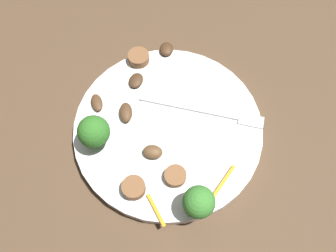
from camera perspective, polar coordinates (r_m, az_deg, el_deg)
ground_plane at (r=0.49m, az=0.00°, el=-0.89°), size 1.40×1.40×0.00m
plate at (r=0.49m, az=0.00°, el=-0.45°), size 0.27×0.27×0.02m
fork at (r=0.49m, az=7.07°, el=2.27°), size 0.17×0.08×0.00m
broccoli_floret_0 at (r=0.45m, az=-12.29°, el=-0.93°), size 0.04×0.04×0.05m
broccoli_floret_1 at (r=0.41m, az=5.16°, el=-12.53°), size 0.04×0.04×0.05m
sausage_slice_0 at (r=0.44m, az=-5.73°, el=-10.22°), size 0.04×0.04×0.02m
sausage_slice_1 at (r=0.53m, az=-4.92°, el=11.30°), size 0.03×0.03×0.01m
sausage_slice_2 at (r=0.45m, az=1.24°, el=-8.35°), size 0.03×0.03×0.01m
mushroom_0 at (r=0.50m, az=-11.80°, el=3.83°), size 0.03×0.03×0.01m
mushroom_1 at (r=0.48m, az=-7.05°, el=2.27°), size 0.03×0.04×0.01m
mushroom_2 at (r=0.51m, az=-5.36°, el=7.58°), size 0.03×0.03×0.01m
mushroom_3 at (r=0.54m, az=-0.26°, el=12.72°), size 0.03×0.03×0.01m
mushroom_4 at (r=0.46m, az=-2.56°, el=-4.32°), size 0.03×0.03×0.01m
pepper_strip_0 at (r=0.44m, az=-2.01°, el=-13.86°), size 0.04×0.02×0.00m
pepper_strip_2 at (r=0.45m, az=9.15°, el=-9.28°), size 0.01×0.05×0.00m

